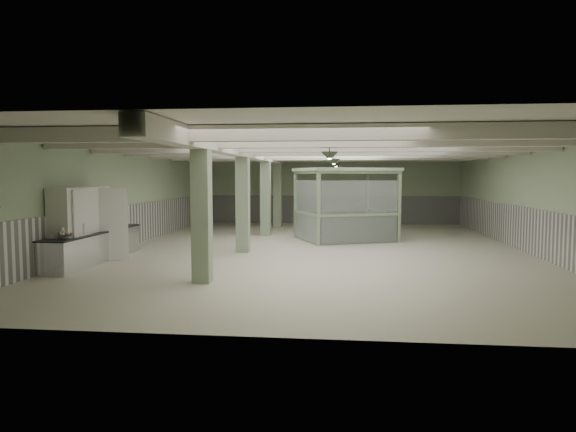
# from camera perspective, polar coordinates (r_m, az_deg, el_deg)

# --- Properties ---
(floor) EXTENTS (20.00, 20.00, 0.00)m
(floor) POSITION_cam_1_polar(r_m,az_deg,el_deg) (18.08, 3.43, -3.68)
(floor) COLOR beige
(floor) RESTS_ON ground
(ceiling) EXTENTS (14.00, 20.00, 0.02)m
(ceiling) POSITION_cam_1_polar(r_m,az_deg,el_deg) (17.93, 3.49, 7.79)
(ceiling) COLOR white
(ceiling) RESTS_ON wall_back
(wall_back) EXTENTS (14.00, 0.02, 3.60)m
(wall_back) POSITION_cam_1_polar(r_m,az_deg,el_deg) (27.90, 4.46, 2.89)
(wall_back) COLOR #A6BA95
(wall_back) RESTS_ON floor
(wall_front) EXTENTS (14.00, 0.02, 3.60)m
(wall_front) POSITION_cam_1_polar(r_m,az_deg,el_deg) (7.96, -0.05, -0.97)
(wall_front) COLOR #A6BA95
(wall_front) RESTS_ON floor
(wall_left) EXTENTS (0.02, 20.00, 3.60)m
(wall_left) POSITION_cam_1_polar(r_m,az_deg,el_deg) (19.55, -17.51, 2.03)
(wall_left) COLOR #A6BA95
(wall_left) RESTS_ON floor
(wall_right) EXTENTS (0.02, 20.00, 3.60)m
(wall_right) POSITION_cam_1_polar(r_m,az_deg,el_deg) (18.91, 25.17, 1.74)
(wall_right) COLOR #A6BA95
(wall_right) RESTS_ON floor
(wainscot_left) EXTENTS (0.05, 19.90, 1.50)m
(wainscot_left) POSITION_cam_1_polar(r_m,az_deg,el_deg) (19.60, -17.37, -1.03)
(wainscot_left) COLOR silver
(wainscot_left) RESTS_ON floor
(wainscot_right) EXTENTS (0.05, 19.90, 1.50)m
(wainscot_right) POSITION_cam_1_polar(r_m,az_deg,el_deg) (18.98, 24.99, -1.42)
(wainscot_right) COLOR silver
(wainscot_right) RESTS_ON floor
(wainscot_back) EXTENTS (13.90, 0.05, 1.50)m
(wainscot_back) POSITION_cam_1_polar(r_m,az_deg,el_deg) (27.92, 4.45, 0.73)
(wainscot_back) COLOR silver
(wainscot_back) RESTS_ON floor
(girder) EXTENTS (0.45, 19.90, 0.40)m
(girder) POSITION_cam_1_polar(r_m,az_deg,el_deg) (18.21, -4.46, 7.04)
(girder) COLOR beige
(girder) RESTS_ON ceiling
(beam_a) EXTENTS (13.90, 0.35, 0.32)m
(beam_a) POSITION_cam_1_polar(r_m,az_deg,el_deg) (10.45, 1.47, 9.21)
(beam_a) COLOR beige
(beam_a) RESTS_ON ceiling
(beam_b) EXTENTS (13.90, 0.35, 0.32)m
(beam_b) POSITION_cam_1_polar(r_m,az_deg,el_deg) (12.93, 2.40, 8.29)
(beam_b) COLOR beige
(beam_b) RESTS_ON ceiling
(beam_c) EXTENTS (13.90, 0.35, 0.32)m
(beam_c) POSITION_cam_1_polar(r_m,az_deg,el_deg) (15.43, 3.03, 7.66)
(beam_c) COLOR beige
(beam_c) RESTS_ON ceiling
(beam_d) EXTENTS (13.90, 0.35, 0.32)m
(beam_d) POSITION_cam_1_polar(r_m,az_deg,el_deg) (17.92, 3.49, 7.21)
(beam_d) COLOR beige
(beam_d) RESTS_ON ceiling
(beam_e) EXTENTS (13.90, 0.35, 0.32)m
(beam_e) POSITION_cam_1_polar(r_m,az_deg,el_deg) (20.41, 3.83, 6.87)
(beam_e) COLOR beige
(beam_e) RESTS_ON ceiling
(beam_f) EXTENTS (13.90, 0.35, 0.32)m
(beam_f) POSITION_cam_1_polar(r_m,az_deg,el_deg) (22.91, 4.09, 6.60)
(beam_f) COLOR beige
(beam_f) RESTS_ON ceiling
(beam_g) EXTENTS (13.90, 0.35, 0.32)m
(beam_g) POSITION_cam_1_polar(r_m,az_deg,el_deg) (25.41, 4.31, 6.39)
(beam_g) COLOR beige
(beam_g) RESTS_ON ceiling
(column_a) EXTENTS (0.42, 0.42, 3.60)m
(column_a) POSITION_cam_1_polar(r_m,az_deg,el_deg) (12.37, -9.58, 0.90)
(column_a) COLOR #8EA182
(column_a) RESTS_ON floor
(column_b) EXTENTS (0.42, 0.42, 3.60)m
(column_b) POSITION_cam_1_polar(r_m,az_deg,el_deg) (17.23, -5.04, 1.93)
(column_b) COLOR #8EA182
(column_b) RESTS_ON floor
(column_c) EXTENTS (0.42, 0.42, 3.60)m
(column_c) POSITION_cam_1_polar(r_m,az_deg,el_deg) (22.15, -2.51, 2.49)
(column_c) COLOR #8EA182
(column_c) RESTS_ON floor
(column_d) EXTENTS (0.42, 0.42, 3.60)m
(column_d) POSITION_cam_1_polar(r_m,az_deg,el_deg) (26.11, -1.17, 2.79)
(column_d) COLOR #8EA182
(column_d) RESTS_ON floor
(pendant_front) EXTENTS (0.44, 0.44, 0.22)m
(pendant_front) POSITION_cam_1_polar(r_m,az_deg,el_deg) (12.89, 4.63, 6.64)
(pendant_front) COLOR #344231
(pendant_front) RESTS_ON ceiling
(pendant_mid) EXTENTS (0.44, 0.44, 0.22)m
(pendant_mid) POSITION_cam_1_polar(r_m,az_deg,el_deg) (18.39, 5.12, 5.98)
(pendant_mid) COLOR #344231
(pendant_mid) RESTS_ON ceiling
(pendant_back) EXTENTS (0.44, 0.44, 0.22)m
(pendant_back) POSITION_cam_1_polar(r_m,az_deg,el_deg) (23.38, 5.37, 5.64)
(pendant_back) COLOR #344231
(pendant_back) RESTS_ON ceiling
(prep_counter) EXTENTS (0.85, 4.85, 0.91)m
(prep_counter) POSITION_cam_1_polar(r_m,az_deg,el_deg) (16.41, -20.68, -3.16)
(prep_counter) COLOR silver
(prep_counter) RESTS_ON floor
(pitcher_near) EXTENTS (0.26, 0.29, 0.31)m
(pitcher_near) POSITION_cam_1_polar(r_m,az_deg,el_deg) (14.73, -23.73, -1.76)
(pitcher_near) COLOR silver
(pitcher_near) RESTS_ON prep_counter
(pitcher_far) EXTENTS (0.25, 0.26, 0.27)m
(pitcher_far) POSITION_cam_1_polar(r_m,az_deg,el_deg) (15.16, -23.39, -1.67)
(pitcher_far) COLOR silver
(pitcher_far) RESTS_ON prep_counter
(veg_colander) EXTENTS (0.50, 0.50, 0.18)m
(veg_colander) POSITION_cam_1_polar(r_m,az_deg,el_deg) (14.73, -23.52, -2.02)
(veg_colander) COLOR #46464B
(veg_colander) RESTS_ON prep_counter
(orange_bowl) EXTENTS (0.27, 0.27, 0.08)m
(orange_bowl) POSITION_cam_1_polar(r_m,az_deg,el_deg) (14.90, -24.14, -2.15)
(orange_bowl) COLOR #B2B2B7
(orange_bowl) RESTS_ON prep_counter
(walkin_cooler) EXTENTS (1.17, 2.50, 2.29)m
(walkin_cooler) POSITION_cam_1_polar(r_m,az_deg,el_deg) (15.89, -21.93, -0.96)
(walkin_cooler) COLOR white
(walkin_cooler) RESTS_ON floor
(guard_booth) EXTENTS (4.45, 4.16, 2.87)m
(guard_booth) POSITION_cam_1_polar(r_m,az_deg,el_deg) (20.67, 6.39, 2.63)
(guard_booth) COLOR #8DA584
(guard_booth) RESTS_ON floor
(filing_cabinet) EXTENTS (0.59, 0.67, 1.22)m
(filing_cabinet) POSITION_cam_1_polar(r_m,az_deg,el_deg) (21.05, 11.69, -0.95)
(filing_cabinet) COLOR #545849
(filing_cabinet) RESTS_ON floor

